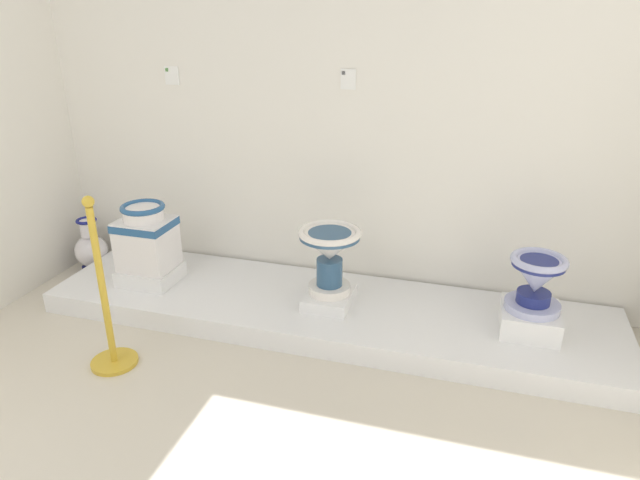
{
  "coord_description": "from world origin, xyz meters",
  "views": [
    {
      "loc": [
        3.06,
        -0.74,
        1.92
      ],
      "look_at": [
        2.13,
        2.39,
        0.57
      ],
      "focal_mm": 31.69,
      "sensor_mm": 36.0,
      "label": 1
    }
  ],
  "objects_px": {
    "antique_toilet_central_ornate": "(330,249)",
    "info_placard_second": "(348,79)",
    "plinth_block_tall_cobalt": "(530,320)",
    "antique_toilet_tall_cobalt": "(536,279)",
    "antique_toilet_squat_floral": "(146,236)",
    "info_placard_first": "(172,75)",
    "decorative_vase_corner": "(91,249)",
    "stanchion_post_near_left": "(108,319)",
    "plinth_block_central_ornate": "(329,298)",
    "plinth_block_squat_floral": "(151,274)"
  },
  "relations": [
    {
      "from": "antique_toilet_squat_floral",
      "to": "plinth_block_tall_cobalt",
      "type": "relative_size",
      "value": 1.29
    },
    {
      "from": "antique_toilet_squat_floral",
      "to": "decorative_vase_corner",
      "type": "bearing_deg",
      "value": 157.78
    },
    {
      "from": "plinth_block_central_ornate",
      "to": "info_placard_second",
      "type": "bearing_deg",
      "value": 92.44
    },
    {
      "from": "antique_toilet_squat_floral",
      "to": "info_placard_first",
      "type": "bearing_deg",
      "value": 89.74
    },
    {
      "from": "decorative_vase_corner",
      "to": "info_placard_second",
      "type": "bearing_deg",
      "value": 6.77
    },
    {
      "from": "plinth_block_central_ornate",
      "to": "plinth_block_squat_floral",
      "type": "bearing_deg",
      "value": -178.21
    },
    {
      "from": "plinth_block_tall_cobalt",
      "to": "info_placard_second",
      "type": "height_order",
      "value": "info_placard_second"
    },
    {
      "from": "plinth_block_central_ornate",
      "to": "antique_toilet_tall_cobalt",
      "type": "relative_size",
      "value": 1.07
    },
    {
      "from": "plinth_block_squat_floral",
      "to": "antique_toilet_squat_floral",
      "type": "xyz_separation_m",
      "value": [
        -0.0,
        -0.0,
        0.29
      ]
    },
    {
      "from": "info_placard_second",
      "to": "plinth_block_tall_cobalt",
      "type": "bearing_deg",
      "value": -20.73
    },
    {
      "from": "plinth_block_squat_floral",
      "to": "antique_toilet_tall_cobalt",
      "type": "bearing_deg",
      "value": 1.31
    },
    {
      "from": "info_placard_first",
      "to": "decorative_vase_corner",
      "type": "xyz_separation_m",
      "value": [
        -0.72,
        -0.24,
        -1.31
      ]
    },
    {
      "from": "plinth_block_tall_cobalt",
      "to": "antique_toilet_tall_cobalt",
      "type": "relative_size",
      "value": 1.06
    },
    {
      "from": "plinth_block_tall_cobalt",
      "to": "antique_toilet_central_ornate",
      "type": "bearing_deg",
      "value": -179.19
    },
    {
      "from": "antique_toilet_central_ornate",
      "to": "decorative_vase_corner",
      "type": "height_order",
      "value": "antique_toilet_central_ornate"
    },
    {
      "from": "antique_toilet_central_ornate",
      "to": "antique_toilet_tall_cobalt",
      "type": "distance_m",
      "value": 1.22
    },
    {
      "from": "antique_toilet_squat_floral",
      "to": "stanchion_post_near_left",
      "type": "bearing_deg",
      "value": -74.29
    },
    {
      "from": "antique_toilet_central_ornate",
      "to": "antique_toilet_tall_cobalt",
      "type": "bearing_deg",
      "value": 0.81
    },
    {
      "from": "antique_toilet_squat_floral",
      "to": "info_placard_second",
      "type": "distance_m",
      "value": 1.7
    },
    {
      "from": "plinth_block_squat_floral",
      "to": "plinth_block_tall_cobalt",
      "type": "distance_m",
      "value": 2.51
    },
    {
      "from": "antique_toilet_tall_cobalt",
      "to": "info_placard_second",
      "type": "height_order",
      "value": "info_placard_second"
    },
    {
      "from": "antique_toilet_central_ornate",
      "to": "info_placard_second",
      "type": "distance_m",
      "value": 1.09
    },
    {
      "from": "antique_toilet_squat_floral",
      "to": "plinth_block_tall_cobalt",
      "type": "distance_m",
      "value": 2.52
    },
    {
      "from": "info_placard_first",
      "to": "info_placard_second",
      "type": "bearing_deg",
      "value": -0.0
    },
    {
      "from": "plinth_block_central_ornate",
      "to": "decorative_vase_corner",
      "type": "xyz_separation_m",
      "value": [
        -2.0,
        0.25,
        -0.01
      ]
    },
    {
      "from": "antique_toilet_squat_floral",
      "to": "decorative_vase_corner",
      "type": "height_order",
      "value": "antique_toilet_squat_floral"
    },
    {
      "from": "plinth_block_squat_floral",
      "to": "antique_toilet_tall_cobalt",
      "type": "height_order",
      "value": "antique_toilet_tall_cobalt"
    },
    {
      "from": "plinth_block_squat_floral",
      "to": "antique_toilet_central_ornate",
      "type": "height_order",
      "value": "antique_toilet_central_ornate"
    },
    {
      "from": "decorative_vase_corner",
      "to": "antique_toilet_tall_cobalt",
      "type": "bearing_deg",
      "value": -4.18
    },
    {
      "from": "plinth_block_squat_floral",
      "to": "antique_toilet_squat_floral",
      "type": "height_order",
      "value": "antique_toilet_squat_floral"
    },
    {
      "from": "antique_toilet_tall_cobalt",
      "to": "info_placard_second",
      "type": "distance_m",
      "value": 1.67
    },
    {
      "from": "plinth_block_squat_floral",
      "to": "antique_toilet_tall_cobalt",
      "type": "xyz_separation_m",
      "value": [
        2.51,
        0.06,
        0.29
      ]
    },
    {
      "from": "antique_toilet_squat_floral",
      "to": "info_placard_first",
      "type": "height_order",
      "value": "info_placard_first"
    },
    {
      "from": "info_placard_first",
      "to": "stanchion_post_near_left",
      "type": "distance_m",
      "value": 1.77
    },
    {
      "from": "info_placard_first",
      "to": "plinth_block_central_ornate",
      "type": "bearing_deg",
      "value": -20.86
    },
    {
      "from": "info_placard_second",
      "to": "antique_toilet_squat_floral",
      "type": "bearing_deg",
      "value": -157.3
    },
    {
      "from": "antique_toilet_squat_floral",
      "to": "info_placard_first",
      "type": "distance_m",
      "value": 1.13
    },
    {
      "from": "info_placard_first",
      "to": "stanchion_post_near_left",
      "type": "bearing_deg",
      "value": -80.65
    },
    {
      "from": "antique_toilet_tall_cobalt",
      "to": "decorative_vase_corner",
      "type": "xyz_separation_m",
      "value": [
        -3.23,
        0.24,
        -0.31
      ]
    },
    {
      "from": "plinth_block_tall_cobalt",
      "to": "antique_toilet_tall_cobalt",
      "type": "bearing_deg",
      "value": 180.0
    },
    {
      "from": "antique_toilet_central_ornate",
      "to": "plinth_block_tall_cobalt",
      "type": "bearing_deg",
      "value": 0.81
    },
    {
      "from": "antique_toilet_central_ornate",
      "to": "plinth_block_tall_cobalt",
      "type": "distance_m",
      "value": 1.26
    },
    {
      "from": "stanchion_post_near_left",
      "to": "info_placard_second",
      "type": "bearing_deg",
      "value": 51.02
    },
    {
      "from": "stanchion_post_near_left",
      "to": "antique_toilet_tall_cobalt",
      "type": "bearing_deg",
      "value": 19.77
    },
    {
      "from": "antique_toilet_central_ornate",
      "to": "plinth_block_tall_cobalt",
      "type": "relative_size",
      "value": 1.23
    },
    {
      "from": "antique_toilet_central_ornate",
      "to": "antique_toilet_tall_cobalt",
      "type": "height_order",
      "value": "antique_toilet_central_ornate"
    },
    {
      "from": "info_placard_first",
      "to": "decorative_vase_corner",
      "type": "height_order",
      "value": "info_placard_first"
    },
    {
      "from": "plinth_block_central_ornate",
      "to": "plinth_block_tall_cobalt",
      "type": "relative_size",
      "value": 1.01
    },
    {
      "from": "plinth_block_squat_floral",
      "to": "info_placard_second",
      "type": "xyz_separation_m",
      "value": [
        1.26,
        0.53,
        1.3
      ]
    },
    {
      "from": "antique_toilet_central_ornate",
      "to": "info_placard_second",
      "type": "height_order",
      "value": "info_placard_second"
    }
  ]
}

